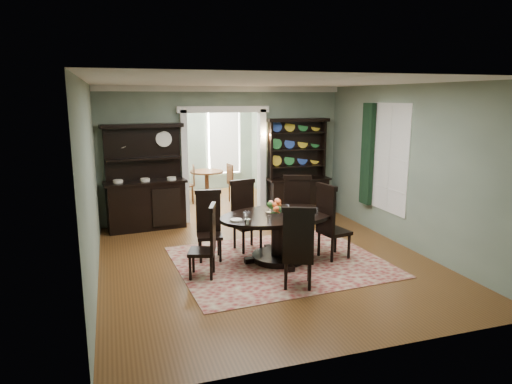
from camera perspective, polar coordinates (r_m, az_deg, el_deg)
room at (r=7.55m, az=1.34°, el=2.70°), size 5.51×6.01×3.01m
parlor at (r=12.83m, az=-6.78°, el=6.11°), size 3.51×3.50×3.01m
doorway_trim at (r=10.35m, az=-4.06°, el=5.38°), size 2.08×0.25×2.57m
right_window at (r=9.52m, az=15.07°, el=4.34°), size 0.15×1.47×2.12m
wall_sconce at (r=10.45m, az=1.23°, el=6.97°), size 0.27×0.21×0.21m
rug at (r=7.91m, az=2.93°, el=-8.67°), size 3.58×3.06×0.01m
dining_table at (r=7.81m, az=2.88°, el=-4.55°), size 2.25×2.18×0.83m
centerpiece at (r=7.68m, az=2.35°, el=-2.31°), size 1.55×0.99×0.25m
chair_far_left at (r=7.95m, az=-5.91°, el=-3.87°), size 0.50×0.48×1.20m
chair_far_mid at (r=8.39m, az=-1.41°, el=-2.64°), size 0.55×0.53×1.29m
chair_far_right at (r=8.44m, az=5.15°, el=-2.33°), size 0.64×0.62×1.36m
chair_end_left at (r=7.11m, az=-6.04°, el=-5.94°), size 0.52×0.54×1.16m
chair_end_right at (r=7.94m, az=9.18°, el=-3.48°), size 0.55×0.57×1.33m
chair_near at (r=6.66m, az=5.30°, el=-6.74°), size 0.60×0.58×1.26m
sideboard at (r=9.96m, az=-13.65°, el=-0.08°), size 1.74×0.75×2.23m
welsh_dresser at (r=10.77m, az=5.20°, el=1.38°), size 1.49×0.59×2.29m
parlor_table at (r=12.35m, az=-6.17°, el=1.33°), size 0.89×0.89×0.83m
parlor_chair_left at (r=12.18m, az=-8.32°, el=1.12°), size 0.44×0.42×1.01m
parlor_chair_right at (r=12.11m, az=-2.73°, el=1.27°), size 0.46×0.45×1.04m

